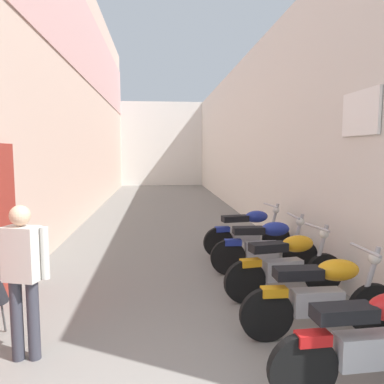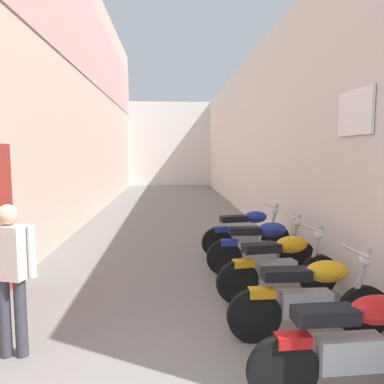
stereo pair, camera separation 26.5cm
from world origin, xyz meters
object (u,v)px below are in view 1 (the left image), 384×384
(motorcycle_nearest, at_px, (374,340))
(motorcycle_fifth, at_px, (248,231))
(motorcycle_fourth, at_px, (265,245))
(pedestrian_by_doorway, at_px, (23,271))
(motorcycle_second, at_px, (322,295))
(motorcycle_third, at_px, (286,264))

(motorcycle_nearest, distance_m, motorcycle_fifth, 4.43)
(motorcycle_fifth, bearing_deg, motorcycle_fourth, -89.99)
(motorcycle_nearest, relative_size, pedestrian_by_doorway, 1.18)
(motorcycle_second, bearing_deg, motorcycle_nearest, -90.00)
(motorcycle_nearest, xyz_separation_m, motorcycle_second, (0.00, 1.01, 0.00))
(motorcycle_third, distance_m, pedestrian_by_doorway, 3.43)
(motorcycle_third, relative_size, motorcycle_fourth, 0.99)
(motorcycle_fourth, bearing_deg, motorcycle_fifth, 90.01)
(motorcycle_second, distance_m, motorcycle_fifth, 3.42)
(motorcycle_third, xyz_separation_m, motorcycle_fourth, (0.00, 1.07, 0.00))
(motorcycle_second, relative_size, motorcycle_fourth, 1.00)
(motorcycle_nearest, distance_m, motorcycle_second, 1.01)
(motorcycle_second, height_order, pedestrian_by_doorway, pedestrian_by_doorway)
(motorcycle_second, distance_m, motorcycle_third, 1.17)
(motorcycle_second, xyz_separation_m, motorcycle_fourth, (-0.00, 2.24, 0.00))
(motorcycle_third, xyz_separation_m, motorcycle_fifth, (0.00, 2.25, 0.00))
(motorcycle_second, relative_size, pedestrian_by_doorway, 1.18)
(motorcycle_nearest, height_order, motorcycle_third, same)
(motorcycle_fifth, relative_size, pedestrian_by_doorway, 1.17)
(motorcycle_fifth, bearing_deg, motorcycle_third, -90.00)
(motorcycle_nearest, height_order, motorcycle_fifth, same)
(motorcycle_nearest, relative_size, motorcycle_second, 1.00)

